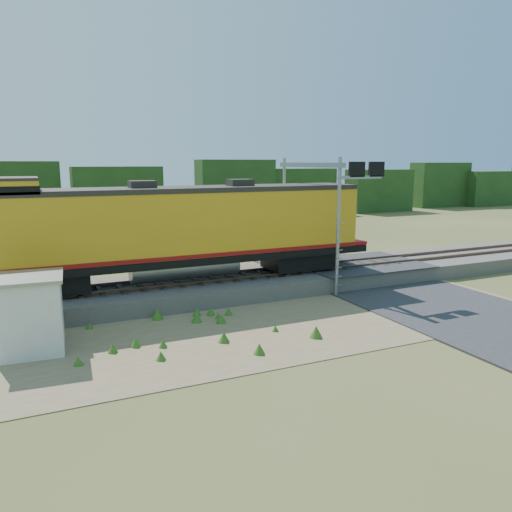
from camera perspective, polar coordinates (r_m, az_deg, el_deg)
name	(u,v)px	position (r m, az deg, el deg)	size (l,w,h in m)	color
ground	(305,325)	(20.52, 5.62, -7.85)	(140.00, 140.00, 0.00)	#475123
ballast	(246,283)	(25.56, -1.14, -3.13)	(70.00, 5.00, 0.80)	slate
rails	(246,274)	(25.45, -1.14, -2.08)	(70.00, 1.54, 0.16)	brown
dirt_shoulder	(255,328)	(20.06, -0.10, -8.19)	(26.00, 8.00, 0.03)	#8C7754
road	(425,299)	(25.15, 18.73, -4.67)	(7.00, 66.00, 0.86)	#38383A
tree_line_north	(128,194)	(55.76, -14.46, 6.83)	(130.00, 3.00, 6.50)	#1B3C15
weed_clumps	(223,337)	(19.17, -3.74, -9.17)	(15.00, 6.20, 0.56)	#35641C
locomotive	(179,229)	(23.86, -8.83, 3.08)	(19.13, 2.92, 4.94)	black
shed	(30,314)	(18.92, -24.41, -6.04)	(2.44, 2.44, 2.71)	silver
signal_gantry	(321,190)	(26.12, 7.47, 7.47)	(2.67, 6.20, 6.74)	gray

